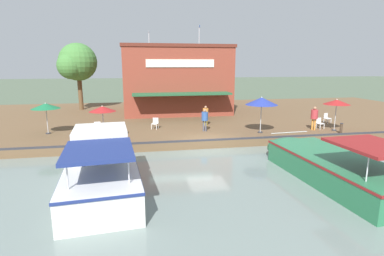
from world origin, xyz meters
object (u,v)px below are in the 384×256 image
at_px(person_mid_patio, 205,117).
at_px(patio_umbrella_back_row, 262,101).
at_px(cafe_chair_under_first_umbrella, 155,123).
at_px(tree_behind_restaurant, 76,63).
at_px(cafe_chair_beside_entrance, 327,118).
at_px(patio_umbrella_by_entrance, 102,109).
at_px(motorboat_nearest_quay, 102,166).
at_px(waterfront_restaurant, 175,79).
at_px(person_at_quay_edge, 314,115).
at_px(patio_umbrella_far_corner, 337,102).
at_px(person_near_entrance, 206,113).
at_px(swan, 344,194).
at_px(cafe_chair_facing_river, 320,123).
at_px(cafe_chair_mid_patio, 97,127).
at_px(cafe_chair_far_corner_seat, 86,133).
at_px(motorboat_distant_upstream, 325,163).
at_px(patio_umbrella_near_quay_edge, 46,106).
at_px(mooring_post, 341,128).

bearing_deg(person_mid_patio, patio_umbrella_back_row, 73.17).
bearing_deg(person_mid_patio, cafe_chair_under_first_umbrella, -112.71).
bearing_deg(tree_behind_restaurant, cafe_chair_beside_entrance, 61.73).
xyz_separation_m(patio_umbrella_by_entrance, cafe_chair_under_first_umbrella, (-2.79, 3.55, -1.57)).
bearing_deg(motorboat_nearest_quay, patio_umbrella_back_row, 122.95).
relative_size(waterfront_restaurant, person_at_quay_edge, 5.92).
xyz_separation_m(patio_umbrella_far_corner, person_at_quay_edge, (-0.45, -1.44, -1.01)).
bearing_deg(person_near_entrance, cafe_chair_under_first_umbrella, -81.81).
bearing_deg(person_mid_patio, swan, 17.20).
bearing_deg(cafe_chair_facing_river, patio_umbrella_by_entrance, -87.96).
relative_size(waterfront_restaurant, cafe_chair_mid_patio, 12.51).
distance_m(patio_umbrella_far_corner, patio_umbrella_back_row, 5.80).
relative_size(patio_umbrella_by_entrance, person_at_quay_edge, 1.27).
bearing_deg(patio_umbrella_back_row, person_at_quay_edge, 91.85).
bearing_deg(cafe_chair_under_first_umbrella, cafe_chair_mid_patio, -77.65).
relative_size(patio_umbrella_back_row, cafe_chair_facing_river, 3.09).
bearing_deg(person_at_quay_edge, patio_umbrella_far_corner, 72.57).
relative_size(patio_umbrella_by_entrance, cafe_chair_far_corner_seat, 2.67).
bearing_deg(patio_umbrella_by_entrance, person_at_quay_edge, 90.91).
bearing_deg(swan, person_at_quay_edge, 154.37).
distance_m(cafe_chair_mid_patio, motorboat_distant_upstream, 15.09).
bearing_deg(cafe_chair_facing_river, person_mid_patio, -94.53).
bearing_deg(patio_umbrella_near_quay_edge, person_at_quay_edge, 83.44).
bearing_deg(mooring_post, patio_umbrella_near_quay_edge, -100.38).
bearing_deg(motorboat_nearest_quay, person_mid_patio, 140.58).
distance_m(person_near_entrance, motorboat_nearest_quay, 12.29).
bearing_deg(motorboat_distant_upstream, patio_umbrella_by_entrance, -123.19).
relative_size(cafe_chair_far_corner_seat, person_mid_patio, 0.51).
bearing_deg(person_near_entrance, cafe_chair_far_corner_seat, -69.70).
distance_m(waterfront_restaurant, cafe_chair_beside_entrance, 15.32).
bearing_deg(cafe_chair_facing_river, patio_umbrella_back_row, -84.70).
height_order(patio_umbrella_near_quay_edge, cafe_chair_facing_river, patio_umbrella_near_quay_edge).
distance_m(person_at_quay_edge, swan, 11.24).
bearing_deg(person_at_quay_edge, person_near_entrance, -112.13).
height_order(waterfront_restaurant, person_mid_patio, waterfront_restaurant).
bearing_deg(patio_umbrella_by_entrance, cafe_chair_mid_patio, -161.21).
distance_m(patio_umbrella_back_row, motorboat_nearest_quay, 12.58).
height_order(cafe_chair_facing_river, cafe_chair_beside_entrance, same).
distance_m(cafe_chair_far_corner_seat, motorboat_nearest_quay, 7.00).
xyz_separation_m(patio_umbrella_far_corner, person_mid_patio, (-1.49, -9.70, -1.11)).
xyz_separation_m(cafe_chair_far_corner_seat, tree_behind_restaurant, (-14.27, -2.90, 4.55)).
bearing_deg(patio_umbrella_far_corner, cafe_chair_far_corner_seat, -91.01).
relative_size(cafe_chair_under_first_umbrella, tree_behind_restaurant, 0.12).
height_order(cafe_chair_mid_patio, swan, cafe_chair_mid_patio).
relative_size(patio_umbrella_back_row, cafe_chair_beside_entrance, 3.09).
height_order(patio_umbrella_near_quay_edge, person_mid_patio, patio_umbrella_near_quay_edge).
height_order(patio_umbrella_near_quay_edge, person_near_entrance, patio_umbrella_near_quay_edge).
bearing_deg(swan, cafe_chair_far_corner_seat, -130.18).
xyz_separation_m(person_near_entrance, motorboat_distant_upstream, (10.76, 3.61, -0.87)).
distance_m(patio_umbrella_near_quay_edge, person_near_entrance, 11.90).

